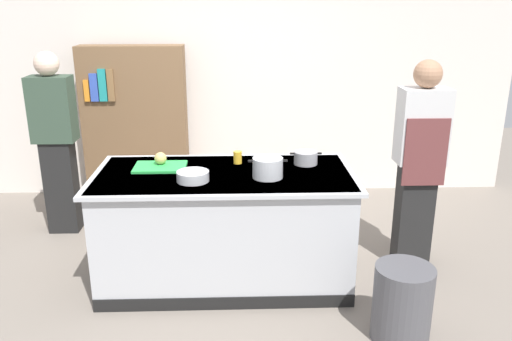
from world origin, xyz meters
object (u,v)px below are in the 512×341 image
object	(u,v)px
mixing_bowl	(193,176)
bookshelf	(136,125)
trash_bin	(402,303)
person_chef	(419,161)
stock_pot	(268,168)
juice_cup	(238,157)
sauce_pan	(306,158)
person_guest	(56,140)
onion	(160,158)

from	to	relation	value
mixing_bowl	bookshelf	world-z (taller)	bookshelf
trash_bin	person_chef	size ratio (longest dim) A/B	0.30
stock_pot	mixing_bowl	distance (m)	0.55
juice_cup	mixing_bowl	bearing A→B (deg)	-127.99
sauce_pan	trash_bin	xyz separation A→B (m)	(0.53, -1.02, -0.69)
mixing_bowl	juice_cup	world-z (taller)	juice_cup
sauce_pan	person_guest	world-z (taller)	person_guest
juice_cup	person_guest	bearing A→B (deg)	155.96
onion	sauce_pan	bearing A→B (deg)	1.27
sauce_pan	trash_bin	bearing A→B (deg)	-62.72
onion	person_chef	size ratio (longest dim) A/B	0.06
person_chef	trash_bin	bearing A→B (deg)	140.50
person_guest	bookshelf	bearing A→B (deg)	128.89
juice_cup	person_chef	bearing A→B (deg)	-1.32
sauce_pan	bookshelf	world-z (taller)	bookshelf
person_chef	juice_cup	bearing A→B (deg)	70.17
mixing_bowl	stock_pot	bearing A→B (deg)	6.47
person_chef	bookshelf	bearing A→B (deg)	39.65
mixing_bowl	juice_cup	bearing A→B (deg)	52.01
juice_cup	person_chef	xyz separation A→B (m)	(1.46, -0.03, -0.04)
mixing_bowl	bookshelf	xyz separation A→B (m)	(-0.78, 1.98, -0.08)
person_guest	bookshelf	xyz separation A→B (m)	(0.58, 0.81, -0.06)
person_chef	person_guest	size ratio (longest dim) A/B	1.00
stock_pot	person_guest	size ratio (longest dim) A/B	0.17
onion	mixing_bowl	distance (m)	0.45
mixing_bowl	person_chef	distance (m)	1.83
stock_pot	trash_bin	bearing A→B (deg)	-39.71
person_chef	bookshelf	size ratio (longest dim) A/B	1.01
stock_pot	person_guest	xyz separation A→B (m)	(-1.91, 1.11, -0.06)
stock_pot	sauce_pan	distance (m)	0.45
sauce_pan	mixing_bowl	world-z (taller)	sauce_pan
trash_bin	bookshelf	distance (m)	3.45
onion	trash_bin	size ratio (longest dim) A/B	0.18
sauce_pan	bookshelf	size ratio (longest dim) A/B	0.15
person_chef	person_guest	world-z (taller)	same
sauce_pan	bookshelf	xyz separation A→B (m)	(-1.65, 1.60, -0.10)
bookshelf	onion	bearing A→B (deg)	-72.91
person_chef	person_guest	bearing A→B (deg)	57.48
juice_cup	person_guest	world-z (taller)	person_guest
trash_bin	person_chef	bearing A→B (deg)	69.01
sauce_pan	juice_cup	size ratio (longest dim) A/B	2.53
sauce_pan	trash_bin	distance (m)	1.34
sauce_pan	person_chef	bearing A→B (deg)	0.22
onion	bookshelf	distance (m)	1.70
onion	mixing_bowl	bearing A→B (deg)	-51.60
person_chef	bookshelf	world-z (taller)	person_chef
person_chef	person_guest	xyz separation A→B (m)	(-3.15, 0.79, -0.00)
stock_pot	sauce_pan	size ratio (longest dim) A/B	1.15
trash_bin	bookshelf	xyz separation A→B (m)	(-2.17, 2.62, 0.59)
mixing_bowl	juice_cup	size ratio (longest dim) A/B	2.35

